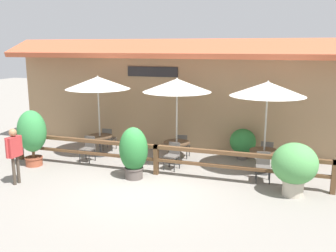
% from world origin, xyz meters
% --- Properties ---
extents(ground_plane, '(60.00, 60.00, 0.00)m').
position_xyz_m(ground_plane, '(0.00, 0.00, 0.00)').
color(ground_plane, gray).
extents(building_facade, '(14.28, 1.49, 4.23)m').
position_xyz_m(building_facade, '(-0.00, 4.10, 2.16)').
color(building_facade, '#997A56').
rests_on(building_facade, ground).
extents(patio_railing, '(10.40, 0.14, 0.95)m').
position_xyz_m(patio_railing, '(0.00, 1.05, 0.70)').
color(patio_railing, brown).
rests_on(patio_railing, ground).
extents(patio_umbrella_near, '(2.30, 2.30, 2.93)m').
position_xyz_m(patio_umbrella_near, '(-2.66, 2.35, 2.68)').
color(patio_umbrella_near, '#B7B2A8').
rests_on(patio_umbrella_near, ground).
extents(dining_table_near, '(0.91, 0.91, 0.75)m').
position_xyz_m(dining_table_near, '(-2.66, 2.35, 0.60)').
color(dining_table_near, '#4C3826').
rests_on(dining_table_near, ground).
extents(chair_near_streetside, '(0.44, 0.44, 0.88)m').
position_xyz_m(chair_near_streetside, '(-2.73, 1.60, 0.50)').
color(chair_near_streetside, '#514C47').
rests_on(chair_near_streetside, ground).
extents(chair_near_wallside, '(0.43, 0.43, 0.88)m').
position_xyz_m(chair_near_wallside, '(-2.70, 3.10, 0.50)').
color(chair_near_wallside, '#514C47').
rests_on(chair_near_wallside, ground).
extents(patio_umbrella_middle, '(2.30, 2.30, 2.93)m').
position_xyz_m(patio_umbrella_middle, '(0.27, 2.37, 2.68)').
color(patio_umbrella_middle, '#B7B2A8').
rests_on(patio_umbrella_middle, ground).
extents(dining_table_middle, '(0.91, 0.91, 0.75)m').
position_xyz_m(dining_table_middle, '(0.27, 2.37, 0.60)').
color(dining_table_middle, '#4C3826').
rests_on(dining_table_middle, ground).
extents(chair_middle_streetside, '(0.48, 0.48, 0.88)m').
position_xyz_m(chair_middle_streetside, '(0.33, 1.72, 0.50)').
color(chair_middle_streetside, '#514C47').
rests_on(chair_middle_streetside, ground).
extents(chair_middle_wallside, '(0.43, 0.43, 0.88)m').
position_xyz_m(chair_middle_wallside, '(0.29, 3.03, 0.50)').
color(chair_middle_wallside, '#514C47').
rests_on(chair_middle_wallside, ground).
extents(patio_umbrella_far, '(2.30, 2.30, 2.93)m').
position_xyz_m(patio_umbrella_far, '(3.19, 2.23, 2.68)').
color(patio_umbrella_far, '#B7B2A8').
rests_on(patio_umbrella_far, ground).
extents(dining_table_far, '(0.91, 0.91, 0.75)m').
position_xyz_m(dining_table_far, '(3.19, 2.23, 0.60)').
color(dining_table_far, '#4C3826').
rests_on(dining_table_far, ground).
extents(chair_far_streetside, '(0.46, 0.46, 0.88)m').
position_xyz_m(chair_far_streetside, '(3.23, 1.49, 0.50)').
color(chair_far_streetside, '#514C47').
rests_on(chair_far_streetside, ground).
extents(chair_far_wallside, '(0.47, 0.47, 0.88)m').
position_xyz_m(chair_far_wallside, '(3.26, 2.98, 0.50)').
color(chair_far_wallside, '#514C47').
rests_on(chair_far_wallside, ground).
extents(potted_plant_corner_fern, '(0.88, 0.79, 1.59)m').
position_xyz_m(potted_plant_corner_fern, '(-0.52, 0.50, 0.84)').
color(potted_plant_corner_fern, '#564C47').
rests_on(potted_plant_corner_fern, ground).
extents(potted_plant_small_flowering, '(0.98, 0.88, 1.89)m').
position_xyz_m(potted_plant_small_flowering, '(-4.22, 0.59, 1.11)').
color(potted_plant_small_flowering, '#9E4C33').
rests_on(potted_plant_small_flowering, ground).
extents(potted_plant_tall_tropical, '(1.21, 1.09, 1.46)m').
position_xyz_m(potted_plant_tall_tropical, '(4.09, 0.61, 0.84)').
color(potted_plant_tall_tropical, '#B7AD99').
rests_on(potted_plant_tall_tropical, ground).
extents(potted_plant_entrance_palm, '(0.92, 0.83, 1.10)m').
position_xyz_m(potted_plant_entrance_palm, '(2.36, 3.55, 0.62)').
color(potted_plant_entrance_palm, '#564C47').
rests_on(potted_plant_entrance_palm, ground).
extents(pedestrian, '(0.24, 0.58, 1.66)m').
position_xyz_m(pedestrian, '(-3.59, -1.02, 1.07)').
color(pedestrian, '#42382D').
rests_on(pedestrian, ground).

